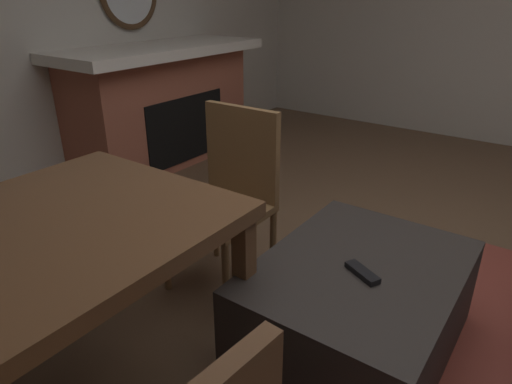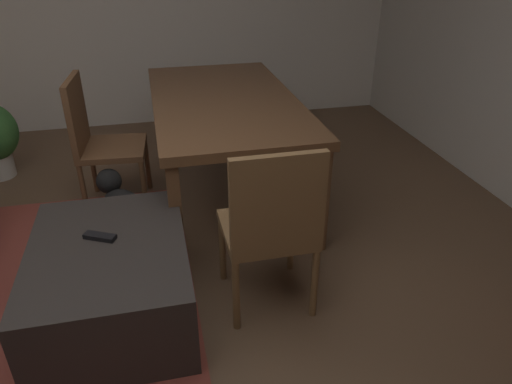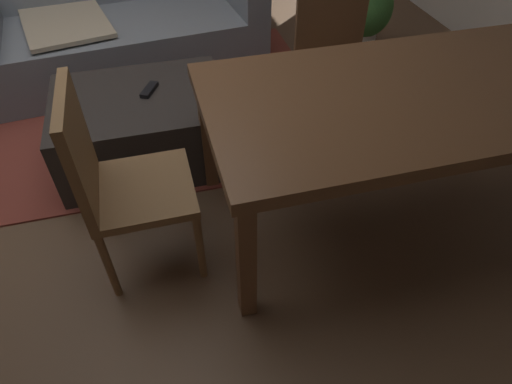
# 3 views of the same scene
# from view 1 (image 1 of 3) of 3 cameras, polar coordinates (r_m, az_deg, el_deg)

# --- Properties ---
(floor) EXTENTS (7.88, 7.88, 0.00)m
(floor) POSITION_cam_1_polar(r_m,az_deg,el_deg) (2.42, 16.27, -13.96)
(floor) COLOR brown
(fireplace) EXTENTS (1.88, 0.76, 1.04)m
(fireplace) POSITION_cam_1_polar(r_m,az_deg,el_deg) (4.16, -11.76, 10.76)
(fireplace) COLOR #9E5642
(fireplace) RESTS_ON ground
(ottoman_coffee_table) EXTENTS (0.99, 0.75, 0.43)m
(ottoman_coffee_table) POSITION_cam_1_polar(r_m,az_deg,el_deg) (2.03, 12.60, -14.05)
(ottoman_coffee_table) COLOR #2D2826
(ottoman_coffee_table) RESTS_ON ground
(tv_remote) EXTENTS (0.12, 0.17, 0.02)m
(tv_remote) POSITION_cam_1_polar(r_m,az_deg,el_deg) (1.84, 13.20, -9.85)
(tv_remote) COLOR black
(tv_remote) RESTS_ON ottoman_coffee_table
(dining_chair_west) EXTENTS (0.44, 0.44, 0.93)m
(dining_chair_west) POSITION_cam_1_polar(r_m,az_deg,el_deg) (2.31, -3.34, 0.39)
(dining_chair_west) COLOR brown
(dining_chair_west) RESTS_ON ground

